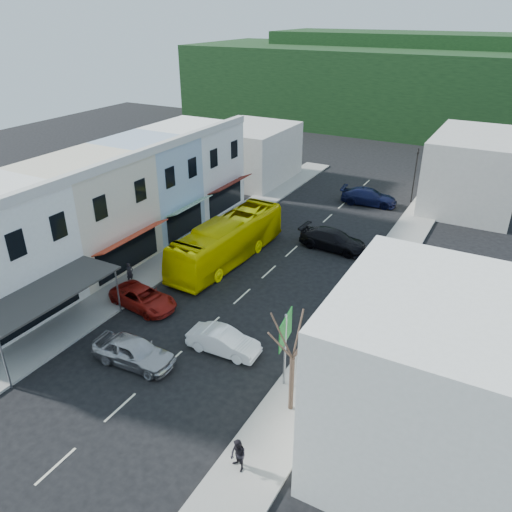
{
  "coord_description": "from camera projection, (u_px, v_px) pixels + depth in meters",
  "views": [
    {
      "loc": [
        14.79,
        -21.16,
        17.65
      ],
      "look_at": [
        0.0,
        6.0,
        2.2
      ],
      "focal_mm": 35.0,
      "sensor_mm": 36.0,
      "label": 1
    }
  ],
  "objects": [
    {
      "name": "ground",
      "position": [
        210.0,
        326.0,
        30.84
      ],
      "size": [
        120.0,
        120.0,
        0.0
      ],
      "primitive_type": "plane",
      "color": "black",
      "rests_on": "ground"
    },
    {
      "name": "sidewalk_left",
      "position": [
        200.0,
        241.0,
        41.87
      ],
      "size": [
        3.0,
        52.0,
        0.15
      ],
      "primitive_type": "cube",
      "color": "gray",
      "rests_on": "ground"
    },
    {
      "name": "sidewalk_right",
      "position": [
        375.0,
        283.0,
        35.45
      ],
      "size": [
        3.0,
        52.0,
        0.15
      ],
      "primitive_type": "cube",
      "color": "gray",
      "rests_on": "ground"
    },
    {
      "name": "shopfront_row",
      "position": [
        107.0,
        206.0,
        38.32
      ],
      "size": [
        8.25,
        30.0,
        8.0
      ],
      "color": "silver",
      "rests_on": "ground"
    },
    {
      "name": "right_building",
      "position": [
        431.0,
        385.0,
        20.13
      ],
      "size": [
        8.0,
        9.0,
        8.0
      ],
      "primitive_type": "cube",
      "color": "silver",
      "rests_on": "ground"
    },
    {
      "name": "distant_block_left",
      "position": [
        252.0,
        153.0,
        55.84
      ],
      "size": [
        8.0,
        10.0,
        6.0
      ],
      "primitive_type": "cube",
      "color": "#B7B2A8",
      "rests_on": "ground"
    },
    {
      "name": "distant_block_right",
      "position": [
        475.0,
        171.0,
        48.14
      ],
      "size": [
        8.0,
        12.0,
        7.0
      ],
      "primitive_type": "cube",
      "color": "#B7B2A8",
      "rests_on": "ground"
    },
    {
      "name": "hillside",
      "position": [
        425.0,
        84.0,
        79.59
      ],
      "size": [
        80.0,
        26.0,
        14.0
      ],
      "color": "black",
      "rests_on": "ground"
    },
    {
      "name": "bus",
      "position": [
        228.0,
        242.0,
        38.15
      ],
      "size": [
        2.98,
        11.69,
        3.1
      ],
      "primitive_type": "imported",
      "rotation": [
        0.0,
        0.0,
        -0.04
      ],
      "color": "#E5D600",
      "rests_on": "ground"
    },
    {
      "name": "car_silver",
      "position": [
        134.0,
        353.0,
        27.29
      ],
      "size": [
        4.5,
        2.06,
        1.4
      ],
      "primitive_type": "imported",
      "rotation": [
        0.0,
        0.0,
        1.63
      ],
      "color": "#ADADB2",
      "rests_on": "ground"
    },
    {
      "name": "car_white",
      "position": [
        223.0,
        341.0,
        28.24
      ],
      "size": [
        4.48,
        2.01,
        1.4
      ],
      "primitive_type": "imported",
      "rotation": [
        0.0,
        0.0,
        1.62
      ],
      "color": "white",
      "rests_on": "ground"
    },
    {
      "name": "car_red",
      "position": [
        143.0,
        297.0,
        32.5
      ],
      "size": [
        4.81,
        2.49,
        1.4
      ],
      "primitive_type": "imported",
      "rotation": [
        0.0,
        0.0,
        1.44
      ],
      "color": "maroon",
      "rests_on": "ground"
    },
    {
      "name": "car_black_near",
      "position": [
        333.0,
        241.0,
        40.37
      ],
      "size": [
        4.6,
        2.1,
        1.4
      ],
      "primitive_type": "imported",
      "rotation": [
        0.0,
        0.0,
        1.51
      ],
      "color": "black",
      "rests_on": "ground"
    },
    {
      "name": "car_navy_far",
      "position": [
        369.0,
        198.0,
        49.55
      ],
      "size": [
        4.68,
        2.33,
        1.4
      ],
      "primitive_type": "imported",
      "rotation": [
        0.0,
        0.0,
        1.68
      ],
      "color": "black",
      "rests_on": "ground"
    },
    {
      "name": "pedestrian_left",
      "position": [
        130.0,
        272.0,
        35.03
      ],
      "size": [
        0.5,
        0.66,
        1.7
      ],
      "primitive_type": "imported",
      "rotation": [
        0.0,
        0.0,
        1.39
      ],
      "color": "black",
      "rests_on": "sidewalk_left"
    },
    {
      "name": "pedestrian_right",
      "position": [
        238.0,
        454.0,
        20.73
      ],
      "size": [
        0.82,
        0.69,
        1.7
      ],
      "primitive_type": "imported",
      "rotation": [
        0.0,
        0.0,
        -0.43
      ],
      "color": "black",
      "rests_on": "sidewalk_right"
    },
    {
      "name": "direction_sign",
      "position": [
        285.0,
        352.0,
        24.98
      ],
      "size": [
        0.77,
        2.04,
        4.4
      ],
      "primitive_type": null,
      "rotation": [
        0.0,
        0.0,
        0.14
      ],
      "color": "#0F601A",
      "rests_on": "ground"
    },
    {
      "name": "street_tree",
      "position": [
        292.0,
        358.0,
        22.97
      ],
      "size": [
        2.53,
        2.53,
        6.31
      ],
      "primitive_type": null,
      "rotation": [
        0.0,
        0.0,
        0.14
      ],
      "color": "#36271E",
      "rests_on": "ground"
    },
    {
      "name": "traffic_signal",
      "position": [
        415.0,
        176.0,
        49.21
      ],
      "size": [
        0.78,
        1.22,
        5.52
      ],
      "primitive_type": null,
      "rotation": [
        0.0,
        0.0,
        3.24
      ],
      "color": "black",
      "rests_on": "ground"
    }
  ]
}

